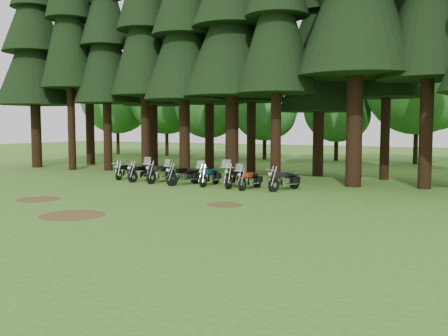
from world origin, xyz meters
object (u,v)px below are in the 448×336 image
(motorcycle_3, at_px, (184,176))
(motorcycle_7, at_px, (284,181))
(motorcycle_1, at_px, (143,173))
(motorcycle_5, at_px, (235,178))
(motorcycle_4, at_px, (209,177))
(motorcycle_6, at_px, (250,180))
(motorcycle_0, at_px, (125,172))
(motorcycle_2, at_px, (160,174))

(motorcycle_3, distance_m, motorcycle_7, 5.40)
(motorcycle_1, xyz_separation_m, motorcycle_5, (5.70, 0.07, 0.05))
(motorcycle_3, xyz_separation_m, motorcycle_7, (5.38, 0.50, -0.01))
(motorcycle_1, distance_m, motorcycle_4, 4.26)
(motorcycle_4, xyz_separation_m, motorcycle_6, (2.43, -0.29, -0.02))
(motorcycle_0, relative_size, motorcycle_7, 0.94)
(motorcycle_7, bearing_deg, motorcycle_3, -156.84)
(motorcycle_2, height_order, motorcycle_5, motorcycle_5)
(motorcycle_7, bearing_deg, motorcycle_6, -148.44)
(motorcycle_6, height_order, motorcycle_7, motorcycle_6)
(motorcycle_3, height_order, motorcycle_5, motorcycle_5)
(motorcycle_6, bearing_deg, motorcycle_0, -179.80)
(motorcycle_3, xyz_separation_m, motorcycle_6, (3.74, 0.10, -0.03))
(motorcycle_4, bearing_deg, motorcycle_5, -4.00)
(motorcycle_0, height_order, motorcycle_6, motorcycle_6)
(motorcycle_4, bearing_deg, motorcycle_1, 176.05)
(motorcycle_2, distance_m, motorcycle_4, 3.04)
(motorcycle_1, bearing_deg, motorcycle_0, 172.06)
(motorcycle_6, bearing_deg, motorcycle_3, -173.53)
(motorcycle_2, bearing_deg, motorcycle_0, 172.93)
(motorcycle_3, bearing_deg, motorcycle_6, 21.67)
(motorcycle_5, relative_size, motorcycle_7, 1.10)
(motorcycle_3, height_order, motorcycle_6, motorcycle_3)
(motorcycle_1, relative_size, motorcycle_5, 0.90)
(motorcycle_2, distance_m, motorcycle_6, 5.47)
(motorcycle_5, xyz_separation_m, motorcycle_6, (0.98, -0.31, -0.05))
(motorcycle_0, distance_m, motorcycle_1, 1.71)
(motorcycle_3, height_order, motorcycle_4, motorcycle_3)
(motorcycle_0, height_order, motorcycle_1, motorcycle_1)
(motorcycle_1, bearing_deg, motorcycle_5, 8.19)
(motorcycle_3, height_order, motorcycle_7, motorcycle_3)
(motorcycle_0, bearing_deg, motorcycle_7, -14.12)
(motorcycle_0, bearing_deg, motorcycle_3, -22.20)
(motorcycle_4, bearing_deg, motorcycle_6, -11.60)
(motorcycle_0, distance_m, motorcycle_6, 8.37)
(motorcycle_1, height_order, motorcycle_4, motorcycle_4)
(motorcycle_0, distance_m, motorcycle_3, 4.66)
(motorcycle_3, bearing_deg, motorcycle_0, -169.63)
(motorcycle_2, bearing_deg, motorcycle_7, 3.71)
(motorcycle_5, xyz_separation_m, motorcycle_7, (2.62, 0.09, -0.03))
(motorcycle_3, bearing_deg, motorcycle_1, -166.40)
(motorcycle_2, xyz_separation_m, motorcycle_5, (4.48, 0.09, 0.00))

